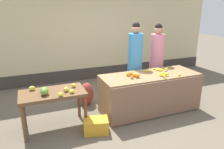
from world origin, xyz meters
name	(u,v)px	position (x,y,z in m)	size (l,w,h in m)	color
ground_plane	(127,114)	(0.00, 0.00, 0.00)	(24.00, 24.00, 0.00)	#665B4C
market_wall_back	(90,27)	(0.00, 2.66, 1.62)	(8.29, 0.23, 3.30)	beige
fruit_stall_counter	(150,93)	(0.52, -0.01, 0.41)	(2.13, 0.81, 0.83)	olive
side_table_wooden	(53,97)	(-1.52, 0.00, 0.64)	(1.16, 0.64, 0.74)	brown
banana_bunch_pile	(162,72)	(0.80, 0.00, 0.86)	(0.63, 0.65, 0.07)	yellow
orange_pile	(133,75)	(0.10, -0.02, 0.87)	(0.22, 0.28, 0.09)	orange
mango_papaya_pile	(51,90)	(-1.55, -0.07, 0.80)	(0.86, 0.59, 0.14)	#D6D042
vendor_woman_blue_shirt	(135,62)	(0.48, 0.64, 0.95)	(0.34, 0.34, 1.87)	#33333D
vendor_woman_pink_shirt	(156,60)	(1.13, 0.72, 0.92)	(0.34, 0.34, 1.82)	#33333D
produce_crate	(96,126)	(-0.84, -0.42, 0.13)	(0.44, 0.32, 0.26)	gold
produce_sack	(87,94)	(-0.69, 0.76, 0.27)	(0.36, 0.30, 0.54)	maroon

